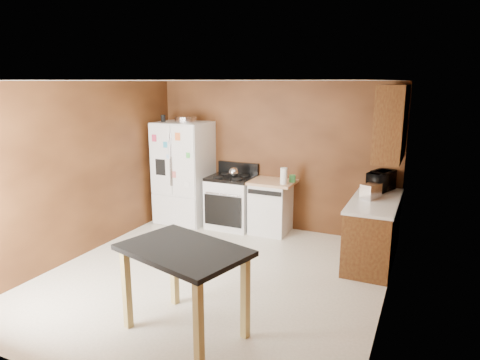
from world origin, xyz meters
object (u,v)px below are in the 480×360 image
Objects in this scene: roasting_pan at (186,119)px; kettle at (234,172)px; island at (184,261)px; gas_range at (231,201)px; microwave at (381,181)px; green_canister at (292,179)px; paper_towel at (284,176)px; pen_cup at (163,118)px; refrigerator at (184,173)px; dishwasher at (271,206)px; toaster at (371,191)px.

roasting_pan is 1.25m from kettle.
gas_range is at bearing 107.34° from island.
kettle is 0.36× the size of microwave.
gas_range is at bearing -175.48° from green_canister.
roasting_pan is 2.11m from green_canister.
paper_towel reaches higher than green_canister.
green_canister reaches higher than island.
paper_towel is at bearing 1.52° from pen_cup.
pen_cup is 0.09× the size of island.
island is at bearing -59.35° from roasting_pan.
paper_towel is at bearing -1.40° from refrigerator.
kettle is 2.38m from microwave.
roasting_pan reaches higher than microwave.
island is (-1.47, -3.20, -0.26)m from microwave.
dishwasher is (0.72, 0.02, -0.01)m from gas_range.
microwave is at bearing 0.02° from green_canister.
refrigerator is at bearing 112.41° from microwave.
gas_range is at bearing 173.78° from paper_towel.
kettle is 1.01m from green_canister.
roasting_pan reaches higher than kettle.
toaster is 0.26× the size of gas_range.
kettle is at bearing -165.73° from toaster.
refrigerator is 1.69m from dishwasher.
roasting_pan is 3.18× the size of pen_cup.
paper_towel is (2.21, 0.06, -0.84)m from pen_cup.
gas_range is at bearing -166.36° from toaster.
roasting_pan reaches higher than island.
refrigerator reaches higher than green_canister.
paper_towel is at bearing 117.38° from microwave.
pen_cup is at bearing 126.77° from island.
refrigerator is at bearing 18.10° from pen_cup.
pen_cup reaches higher than roasting_pan.
green_canister is at bearing 88.36° from island.
island reaches higher than dishwasher.
gas_range is at bearing 3.81° from refrigerator.
roasting_pan reaches higher than green_canister.
pen_cup reaches higher than refrigerator.
roasting_pan is at bearing -176.77° from gas_range.
paper_towel is at bearing -169.65° from toaster.
island is (-1.40, -2.65, -0.23)m from toaster.
dishwasher is at bearing 111.93° from microwave.
paper_towel is 3.02m from island.
gas_range is at bearing -178.06° from dishwasher.
refrigerator is (-0.97, -0.02, -0.09)m from kettle.
kettle is 0.92m from paper_towel.
pen_cup reaches higher than kettle.
paper_towel is at bearing -26.86° from dishwasher.
dishwasher is at bearing 5.56° from pen_cup.
microwave is 1.82m from dishwasher.
green_canister is 1.42m from toaster.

